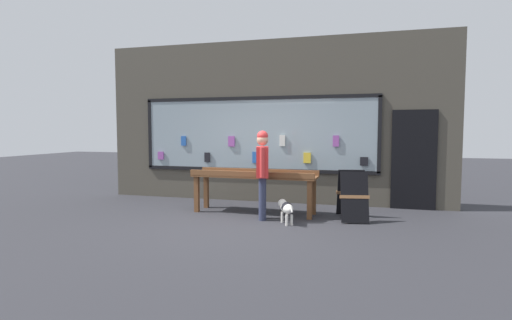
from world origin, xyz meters
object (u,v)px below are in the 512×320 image
Objects in this scene: display_table_main at (254,179)px; sandwich_board_sign at (352,195)px; person_browsing at (262,168)px; small_dog at (286,208)px.

display_table_main is 1.94m from sandwich_board_sign.
person_browsing is (0.31, -0.51, 0.27)m from display_table_main.
display_table_main is at bearing 17.10° from person_browsing.
display_table_main is 1.15m from small_dog.
small_dog is (0.49, -0.21, -0.68)m from person_browsing.
person_browsing is at bearing -175.04° from sandwich_board_sign.
person_browsing reaches higher than small_dog.
person_browsing is 0.87m from small_dog.
display_table_main is at bearing 17.60° from small_dog.
sandwich_board_sign is (1.12, 0.67, 0.18)m from small_dog.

